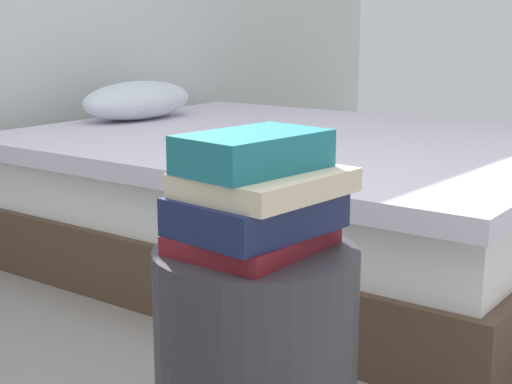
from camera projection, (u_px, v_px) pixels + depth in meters
name	position (u px, v px, depth m)	size (l,w,h in m)	color
bed	(293.00, 196.00, 2.82)	(1.63, 2.08, 0.62)	#4C3828
side_table	(256.00, 384.00, 1.33)	(0.35, 0.35, 0.49)	#333338
book_maroon	(255.00, 239.00, 1.28)	(0.25, 0.20, 0.03)	maroon
book_navy	(257.00, 212.00, 1.27)	(0.26, 0.19, 0.06)	#19234C
book_cream	(265.00, 183.00, 1.25)	(0.26, 0.21, 0.04)	beige
book_teal	(255.00, 151.00, 1.25)	(0.24, 0.15, 0.06)	#1E727F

